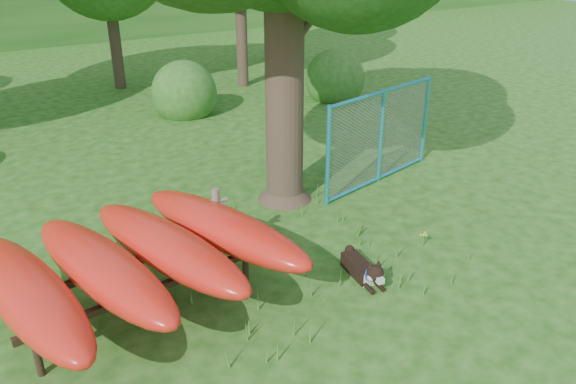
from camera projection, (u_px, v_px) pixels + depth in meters
ground at (324, 289)px, 7.91m from camera, size 80.00×80.00×0.00m
wooden_post at (217, 225)px, 8.27m from camera, size 0.34×0.13×1.24m
kayak_rack at (135, 257)px, 7.05m from camera, size 3.91×3.47×1.12m
husky_dog at (364, 270)px, 8.06m from camera, size 0.41×1.04×0.47m
fence_section at (381, 136)px, 11.04m from camera, size 3.19×0.70×3.15m
wildflower_clump at (424, 235)px, 8.91m from camera, size 0.12×0.11×0.25m
shrub_right at (334, 98)px, 17.25m from camera, size 1.80×1.80×1.80m
shrub_mid at (186, 114)px, 15.72m from camera, size 1.80×1.80×1.80m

